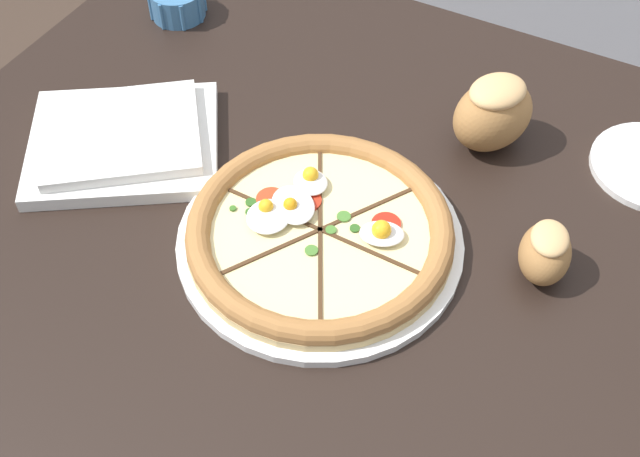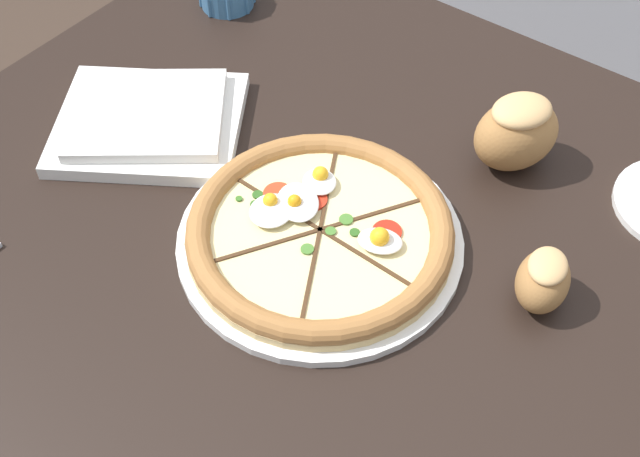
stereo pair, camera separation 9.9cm
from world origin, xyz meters
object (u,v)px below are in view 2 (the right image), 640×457
object	(u,v)px
pizza	(320,233)
bread_piece_far	(517,131)
dining_table	(335,261)
napkin_folded	(149,120)
bread_piece_near	(543,279)

from	to	relation	value
pizza	bread_piece_far	bearing A→B (deg)	66.12
dining_table	napkin_folded	bearing A→B (deg)	-174.25
pizza	bread_piece_far	size ratio (longest dim) A/B	2.45
napkin_folded	bread_piece_far	xyz separation A→B (m)	(0.44, 0.25, 0.04)
napkin_folded	bread_piece_near	world-z (taller)	bread_piece_near
dining_table	bread_piece_near	bearing A→B (deg)	6.83
pizza	napkin_folded	size ratio (longest dim) A/B	1.07
bread_piece_far	dining_table	bearing A→B (deg)	-121.82
dining_table	pizza	xyz separation A→B (m)	(0.02, -0.05, 0.13)
dining_table	bread_piece_far	world-z (taller)	bread_piece_far
bread_piece_near	dining_table	bearing A→B (deg)	-173.17
bread_piece_far	pizza	bearing A→B (deg)	-113.88
bread_piece_near	bread_piece_far	distance (m)	0.23
dining_table	napkin_folded	distance (m)	0.33
napkin_folded	bread_piece_far	distance (m)	0.51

